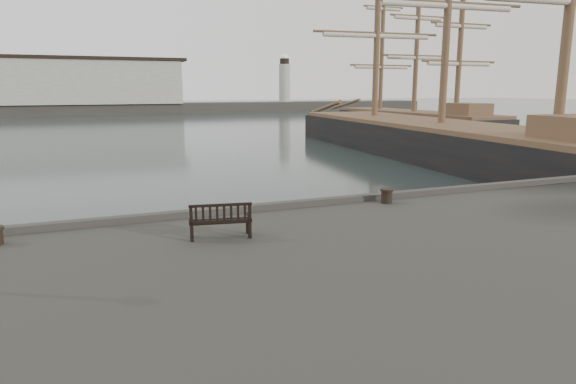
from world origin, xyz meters
The scene contains 6 objects.
ground centered at (0.00, 0.00, 0.00)m, with size 400.00×400.00×0.00m, color black.
breakwater centered at (-4.56, 92.00, 4.30)m, with size 140.00×9.50×12.20m.
bench centered at (-1.43, -2.38, 1.82)m, with size 1.48×0.73×0.82m.
bollard_right centered at (4.14, -0.71, 1.78)m, with size 0.41×0.41×0.43m, color black.
tall_ship_main centered at (19.80, 16.47, 0.72)m, with size 10.44×37.70×27.92m.
tall_ship_far centered at (30.45, 34.56, 0.73)m, with size 5.58×25.11×21.49m.
Camera 1 is at (-4.31, -13.54, 4.96)m, focal length 32.00 mm.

